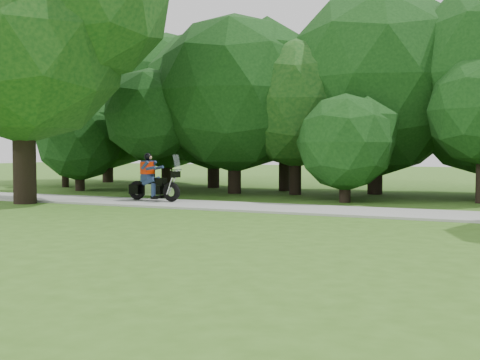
% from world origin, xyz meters
% --- Properties ---
extents(ground, '(100.00, 100.00, 0.00)m').
position_xyz_m(ground, '(0.00, 0.00, 0.00)').
color(ground, '#3A641C').
rests_on(ground, ground).
extents(walkway, '(60.00, 2.20, 0.06)m').
position_xyz_m(walkway, '(0.00, 8.00, 0.03)').
color(walkway, '#989893').
rests_on(walkway, ground).
extents(tree_line, '(40.33, 12.51, 7.46)m').
position_xyz_m(tree_line, '(0.37, 14.59, 3.65)').
color(tree_line, black).
rests_on(tree_line, ground).
extents(big_tree_west, '(8.64, 6.56, 9.96)m').
position_xyz_m(big_tree_west, '(-10.54, 6.85, 5.76)').
color(big_tree_west, black).
rests_on(big_tree_west, ground).
extents(touring_motorcycle, '(1.94, 0.68, 1.48)m').
position_xyz_m(touring_motorcycle, '(-7.18, 8.33, 0.60)').
color(touring_motorcycle, black).
rests_on(touring_motorcycle, walkway).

